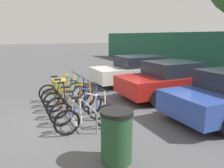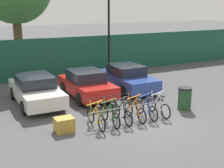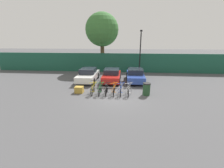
# 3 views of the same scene
# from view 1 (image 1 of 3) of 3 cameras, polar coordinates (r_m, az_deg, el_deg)

# --- Properties ---
(ground_plane) EXTENTS (120.00, 120.00, 0.00)m
(ground_plane) POSITION_cam_1_polar(r_m,az_deg,el_deg) (6.47, -13.56, -9.40)
(ground_plane) COLOR #4C4C4F
(bike_rack) EXTENTS (3.51, 0.04, 0.57)m
(bike_rack) POSITION_cam_1_polar(r_m,az_deg,el_deg) (6.92, -9.10, -3.50)
(bike_rack) COLOR gray
(bike_rack) RESTS_ON ground
(bicycle_yellow) EXTENTS (0.68, 1.71, 1.05)m
(bicycle_yellow) POSITION_cam_1_polar(r_m,az_deg,el_deg) (8.32, -12.83, -1.69)
(bicycle_yellow) COLOR black
(bicycle_yellow) RESTS_ON ground
(bicycle_green) EXTENTS (0.68, 1.71, 1.05)m
(bicycle_green) POSITION_cam_1_polar(r_m,az_deg,el_deg) (7.73, -11.87, -2.72)
(bicycle_green) COLOR black
(bicycle_green) RESTS_ON ground
(bicycle_black) EXTENTS (0.68, 1.71, 1.05)m
(bicycle_black) POSITION_cam_1_polar(r_m,az_deg,el_deg) (7.22, -10.90, -3.77)
(bicycle_black) COLOR black
(bicycle_black) RESTS_ON ground
(bicycle_orange) EXTENTS (0.68, 1.71, 1.05)m
(bicycle_orange) POSITION_cam_1_polar(r_m,az_deg,el_deg) (6.64, -9.60, -5.18)
(bicycle_orange) COLOR black
(bicycle_orange) RESTS_ON ground
(bicycle_blue) EXTENTS (0.68, 1.71, 1.05)m
(bicycle_blue) POSITION_cam_1_polar(r_m,az_deg,el_deg) (6.13, -8.23, -6.66)
(bicycle_blue) COLOR black
(bicycle_blue) RESTS_ON ground
(bicycle_white) EXTENTS (0.68, 1.71, 1.05)m
(bicycle_white) POSITION_cam_1_polar(r_m,az_deg,el_deg) (5.57, -6.38, -8.62)
(bicycle_white) COLOR black
(bicycle_white) RESTS_ON ground
(car_white) EXTENTS (1.91, 4.37, 1.40)m
(car_white) POSITION_cam_1_polar(r_m,az_deg,el_deg) (10.95, 6.51, 3.63)
(car_white) COLOR silver
(car_white) RESTS_ON ground
(car_red) EXTENTS (1.91, 3.95, 1.40)m
(car_red) POSITION_cam_1_polar(r_m,az_deg,el_deg) (8.80, 14.76, 1.08)
(car_red) COLOR red
(car_red) RESTS_ON ground
(trash_bin) EXTENTS (0.63, 0.63, 1.03)m
(trash_bin) POSITION_cam_1_polar(r_m,az_deg,el_deg) (4.25, 1.20, -13.41)
(trash_bin) COLOR #234728
(trash_bin) RESTS_ON ground
(cargo_crate) EXTENTS (0.70, 0.56, 0.55)m
(cargo_crate) POSITION_cam_1_polar(r_m,az_deg,el_deg) (9.56, -13.50, -0.50)
(cargo_crate) COLOR #B28C33
(cargo_crate) RESTS_ON ground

